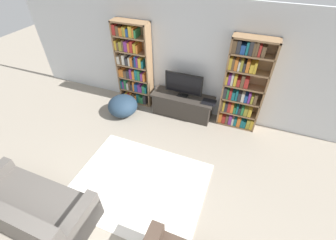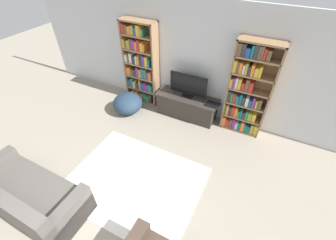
{
  "view_description": "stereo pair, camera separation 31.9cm",
  "coord_description": "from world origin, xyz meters",
  "px_view_note": "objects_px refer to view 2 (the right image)",
  "views": [
    {
      "loc": [
        1.18,
        -0.27,
        3.52
      ],
      "look_at": [
        -0.03,
        2.81,
        0.7
      ],
      "focal_mm": 24.0,
      "sensor_mm": 36.0,
      "label": 1
    },
    {
      "loc": [
        1.48,
        -0.14,
        3.52
      ],
      "look_at": [
        -0.03,
        2.81,
        0.7
      ],
      "focal_mm": 24.0,
      "sensor_mm": 36.0,
      "label": 2
    }
  ],
  "objects_px": {
    "bookshelf_right": "(247,92)",
    "couch_left_sectional": "(28,197)",
    "tv_stand": "(187,106)",
    "beanbag_ottoman": "(128,103)",
    "laptop": "(213,105)",
    "television": "(188,85)",
    "bookshelf_left": "(141,65)"
  },
  "relations": [
    {
      "from": "bookshelf_left",
      "to": "bookshelf_right",
      "type": "distance_m",
      "value": 2.57
    },
    {
      "from": "tv_stand",
      "to": "beanbag_ottoman",
      "type": "distance_m",
      "value": 1.45
    },
    {
      "from": "tv_stand",
      "to": "laptop",
      "type": "distance_m",
      "value": 0.7
    },
    {
      "from": "tv_stand",
      "to": "bookshelf_left",
      "type": "bearing_deg",
      "value": 174.56
    },
    {
      "from": "laptop",
      "to": "television",
      "type": "bearing_deg",
      "value": 175.76
    },
    {
      "from": "tv_stand",
      "to": "television",
      "type": "xyz_separation_m",
      "value": [
        0.0,
        0.01,
        0.58
      ]
    },
    {
      "from": "bookshelf_right",
      "to": "tv_stand",
      "type": "xyz_separation_m",
      "value": [
        -1.25,
        -0.13,
        -0.71
      ]
    },
    {
      "from": "tv_stand",
      "to": "beanbag_ottoman",
      "type": "relative_size",
      "value": 2.08
    },
    {
      "from": "television",
      "to": "laptop",
      "type": "height_order",
      "value": "television"
    },
    {
      "from": "television",
      "to": "beanbag_ottoman",
      "type": "xyz_separation_m",
      "value": [
        -1.36,
        -0.53,
        -0.6
      ]
    },
    {
      "from": "tv_stand",
      "to": "laptop",
      "type": "bearing_deg",
      "value": -3.26
    },
    {
      "from": "laptop",
      "to": "couch_left_sectional",
      "type": "xyz_separation_m",
      "value": [
        -1.93,
        -3.33,
        -0.28
      ]
    },
    {
      "from": "tv_stand",
      "to": "television",
      "type": "height_order",
      "value": "television"
    },
    {
      "from": "couch_left_sectional",
      "to": "beanbag_ottoman",
      "type": "height_order",
      "value": "couch_left_sectional"
    },
    {
      "from": "bookshelf_right",
      "to": "tv_stand",
      "type": "relative_size",
      "value": 1.39
    },
    {
      "from": "bookshelf_right",
      "to": "laptop",
      "type": "xyz_separation_m",
      "value": [
        -0.62,
        -0.16,
        -0.42
      ]
    },
    {
      "from": "tv_stand",
      "to": "laptop",
      "type": "height_order",
      "value": "laptop"
    },
    {
      "from": "laptop",
      "to": "bookshelf_right",
      "type": "bearing_deg",
      "value": 14.66
    },
    {
      "from": "bookshelf_left",
      "to": "couch_left_sectional",
      "type": "distance_m",
      "value": 3.56
    },
    {
      "from": "bookshelf_right",
      "to": "tv_stand",
      "type": "height_order",
      "value": "bookshelf_right"
    },
    {
      "from": "bookshelf_right",
      "to": "couch_left_sectional",
      "type": "xyz_separation_m",
      "value": [
        -2.55,
        -3.49,
        -0.7
      ]
    },
    {
      "from": "bookshelf_left",
      "to": "beanbag_ottoman",
      "type": "xyz_separation_m",
      "value": [
        -0.04,
        -0.64,
        -0.74
      ]
    },
    {
      "from": "bookshelf_left",
      "to": "laptop",
      "type": "height_order",
      "value": "bookshelf_left"
    },
    {
      "from": "couch_left_sectional",
      "to": "bookshelf_left",
      "type": "bearing_deg",
      "value": 90.34
    },
    {
      "from": "bookshelf_right",
      "to": "beanbag_ottoman",
      "type": "height_order",
      "value": "bookshelf_right"
    },
    {
      "from": "bookshelf_right",
      "to": "television",
      "type": "height_order",
      "value": "bookshelf_right"
    },
    {
      "from": "television",
      "to": "couch_left_sectional",
      "type": "xyz_separation_m",
      "value": [
        -1.29,
        -3.37,
        -0.57
      ]
    },
    {
      "from": "bookshelf_left",
      "to": "couch_left_sectional",
      "type": "height_order",
      "value": "bookshelf_left"
    },
    {
      "from": "couch_left_sectional",
      "to": "beanbag_ottoman",
      "type": "distance_m",
      "value": 2.85
    },
    {
      "from": "beanbag_ottoman",
      "to": "tv_stand",
      "type": "bearing_deg",
      "value": 20.82
    },
    {
      "from": "couch_left_sectional",
      "to": "beanbag_ottoman",
      "type": "relative_size",
      "value": 2.65
    },
    {
      "from": "couch_left_sectional",
      "to": "laptop",
      "type": "bearing_deg",
      "value": 59.9
    }
  ]
}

